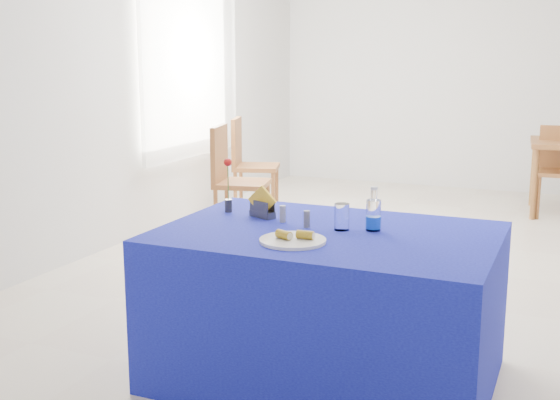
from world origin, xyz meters
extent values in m
plane|color=beige|center=(0.00, 0.00, 0.00)|extent=(7.00, 7.00, 0.00)
plane|color=silver|center=(0.00, 3.50, 1.40)|extent=(5.00, 0.00, 5.00)
plane|color=silver|center=(0.00, -3.50, 1.40)|extent=(5.00, 0.00, 5.00)
plane|color=silver|center=(-2.50, 0.00, 1.40)|extent=(0.00, 7.00, 7.00)
cube|color=white|center=(-2.47, 0.80, 1.55)|extent=(0.04, 1.50, 1.60)
cube|color=white|center=(-2.40, 0.80, 1.55)|extent=(0.04, 1.75, 1.85)
cylinder|color=silver|center=(-0.07, -2.34, 0.77)|extent=(0.30, 0.30, 0.01)
cylinder|color=white|center=(0.06, -2.03, 0.82)|extent=(0.07, 0.07, 0.13)
cylinder|color=gray|center=(-0.26, -1.99, 0.80)|extent=(0.03, 0.03, 0.08)
cylinder|color=slate|center=(-0.11, -2.05, 0.80)|extent=(0.03, 0.03, 0.08)
cube|color=#0E0F83|center=(0.01, -2.08, 0.38)|extent=(1.60, 1.10, 0.76)
cylinder|color=white|center=(0.21, -1.98, 0.83)|extent=(0.07, 0.07, 0.15)
cylinder|color=blue|center=(0.21, -1.98, 0.80)|extent=(0.07, 0.07, 0.06)
cylinder|color=white|center=(0.21, -1.98, 0.94)|extent=(0.03, 0.03, 0.05)
cylinder|color=silver|center=(0.21, -1.98, 0.97)|extent=(0.03, 0.03, 0.01)
cube|color=#393A3E|center=(-0.40, -1.93, 0.78)|extent=(0.16, 0.11, 0.03)
cube|color=#38383D|center=(-0.41, -1.96, 0.81)|extent=(0.13, 0.06, 0.09)
cube|color=#3B3B40|center=(-0.39, -1.91, 0.81)|extent=(0.13, 0.06, 0.09)
cube|color=yellow|center=(-0.40, -1.93, 0.85)|extent=(0.16, 0.02, 0.16)
cylinder|color=#232328|center=(-0.63, -1.89, 0.80)|extent=(0.04, 0.04, 0.07)
cylinder|color=#175D18|center=(-0.63, -1.89, 0.91)|extent=(0.01, 0.01, 0.22)
sphere|color=red|center=(-0.63, -1.89, 1.03)|extent=(0.04, 0.04, 0.04)
cylinder|color=brown|center=(0.72, 2.04, 0.35)|extent=(0.06, 0.06, 0.71)
cylinder|color=olive|center=(0.66, 2.74, 0.35)|extent=(0.06, 0.06, 0.71)
cylinder|color=brown|center=(0.76, 2.06, 0.22)|extent=(0.03, 0.03, 0.43)
cylinder|color=brown|center=(0.74, 2.41, 0.22)|extent=(0.03, 0.03, 0.43)
cube|color=brown|center=(0.92, 2.25, 0.45)|extent=(0.43, 0.43, 0.04)
cube|color=brown|center=(0.91, 2.43, 0.68)|extent=(0.41, 0.06, 0.44)
cylinder|color=brown|center=(-1.36, 0.08, 0.24)|extent=(0.04, 0.04, 0.48)
cylinder|color=brown|center=(-1.45, 0.46, 0.24)|extent=(0.04, 0.04, 0.48)
cylinder|color=brown|center=(-1.74, 0.00, 0.24)|extent=(0.04, 0.04, 0.48)
cylinder|color=brown|center=(-1.82, 0.37, 0.24)|extent=(0.04, 0.04, 0.48)
cube|color=brown|center=(-1.59, 0.23, 0.49)|extent=(0.54, 0.54, 0.04)
cube|color=brown|center=(-1.79, 0.18, 0.76)|extent=(0.14, 0.44, 0.49)
cylinder|color=brown|center=(-1.66, 1.04, 0.24)|extent=(0.04, 0.04, 0.47)
cylinder|color=brown|center=(-1.78, 1.40, 0.24)|extent=(0.04, 0.04, 0.47)
cylinder|color=brown|center=(-2.02, 0.93, 0.24)|extent=(0.04, 0.04, 0.47)
cylinder|color=brown|center=(-2.13, 1.29, 0.24)|extent=(0.04, 0.04, 0.47)
cube|color=brown|center=(-1.90, 1.16, 0.49)|extent=(0.55, 0.55, 0.04)
cube|color=brown|center=(-2.09, 1.10, 0.74)|extent=(0.17, 0.43, 0.48)
cylinder|color=yellow|center=(-0.10, -2.35, 0.79)|extent=(0.09, 0.07, 0.04)
cylinder|color=beige|center=(-0.07, -2.37, 0.79)|extent=(0.02, 0.03, 0.03)
cylinder|color=yellow|center=(-0.02, -2.32, 0.79)|extent=(0.08, 0.04, 0.04)
cylinder|color=beige|center=(0.02, -2.32, 0.79)|extent=(0.00, 0.03, 0.03)
camera|label=1|loc=(1.10, -5.19, 1.59)|focal=45.00mm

